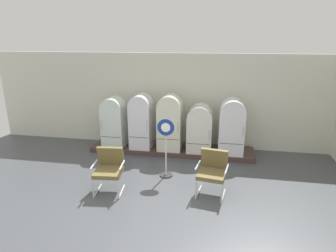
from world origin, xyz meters
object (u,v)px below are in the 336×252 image
Objects in this scene: refrigerator_4 at (232,125)px; sign_stand at (166,151)px; refrigerator_1 at (141,120)px; refrigerator_2 at (170,121)px; refrigerator_3 at (200,127)px; armchair_left at (109,167)px; refrigerator_0 at (114,121)px; armchair_right at (213,170)px.

refrigerator_4 is 2.21m from sign_stand.
refrigerator_1 is at bearing -179.88° from refrigerator_4.
refrigerator_1 reaches higher than refrigerator_4.
sign_stand is (0.15, -1.46, -0.32)m from refrigerator_2.
refrigerator_3 reaches higher than armchair_left.
refrigerator_3 is at bearing -179.72° from refrigerator_4.
refrigerator_2 is (1.69, 0.01, 0.07)m from refrigerator_0.
refrigerator_3 is 3.02m from armchair_left.
refrigerator_2 is 0.87m from refrigerator_3.
refrigerator_2 reaches higher than refrigerator_1.
refrigerator_1 reaches higher than refrigerator_3.
refrigerator_1 reaches higher than armchair_left.
sign_stand is at bearing -84.16° from refrigerator_2.
refrigerator_4 is at bearing 77.86° from armchair_right.
refrigerator_4 is (0.89, 0.00, 0.12)m from refrigerator_3.
armchair_left is at bearing -173.09° from armchair_right.
refrigerator_3 is at bearing 1.11° from refrigerator_0.
refrigerator_2 reaches higher than refrigerator_3.
refrigerator_4 is 1.58× the size of armchair_left.
armchair_right is at bearing -28.51° from sign_stand.
refrigerator_4 is 3.64m from armchair_left.
refrigerator_3 is (1.72, 0.00, -0.15)m from refrigerator_1.
refrigerator_2 reaches higher than refrigerator_0.
refrigerator_2 is 1.65× the size of armchair_right.
refrigerator_2 is 1.04× the size of refrigerator_4.
refrigerator_0 is at bearing 145.24° from armchair_right.
armchair_right is at bearing 6.91° from armchair_left.
refrigerator_2 is at bearing -2.39° from refrigerator_1.
refrigerator_0 is at bearing 107.41° from armchair_left.
refrigerator_4 is at bearing 0.28° from refrigerator_3.
armchair_left is at bearing -72.59° from refrigerator_0.
refrigerator_3 is 0.87× the size of refrigerator_4.
armchair_right is (0.43, -2.12, -0.28)m from refrigerator_3.
armchair_left is (-1.82, -2.39, -0.28)m from refrigerator_3.
refrigerator_3 reaches higher than sign_stand.
refrigerator_1 is 1.18× the size of refrigerator_3.
armchair_right is at bearing -58.25° from refrigerator_2.
refrigerator_4 reaches higher than sign_stand.
refrigerator_0 is 1.70m from refrigerator_2.
refrigerator_1 is 1.09× the size of sign_stand.
refrigerator_2 reaches higher than refrigerator_4.
refrigerator_1 is 1.03× the size of refrigerator_4.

